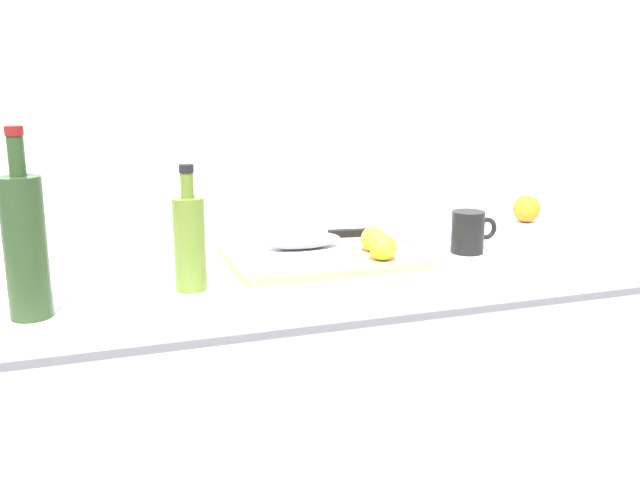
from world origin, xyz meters
The scene contains 12 objects.
back_wall centered at (0.00, 0.33, 1.25)m, with size 3.20×0.05×2.50m, color silver.
kitchen_counter centered at (0.00, 0.00, 0.45)m, with size 2.00×0.60×0.90m.
cutting_board centered at (0.03, 0.00, 0.91)m, with size 0.43×0.31×0.02m, color tan.
white_plate centered at (-0.01, 0.00, 0.93)m, with size 0.24×0.24×0.01m, color white.
fish_fillet centered at (-0.01, 0.00, 0.95)m, with size 0.18×0.08×0.04m, color gray.
chef_knife centered at (0.21, 0.13, 0.93)m, with size 0.29×0.07×0.02m.
lemon_0 centered at (0.14, -0.10, 0.95)m, with size 0.06×0.06×0.06m, color yellow.
lemon_1 centered at (0.15, -0.02, 0.95)m, with size 0.06×0.06×0.06m, color yellow.
olive_oil_bottle centered at (-0.29, -0.12, 1.00)m, with size 0.06×0.06×0.25m.
wine_bottle centered at (-0.58, -0.20, 1.04)m, with size 0.07×0.07×0.34m.
coffee_mug_0 centered at (0.40, -0.04, 0.95)m, with size 0.12×0.08×0.10m.
orange_0 centered at (0.74, 0.22, 0.94)m, with size 0.08×0.08×0.08m, color orange.
Camera 1 is at (-0.48, -1.50, 1.33)m, focal length 39.67 mm.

